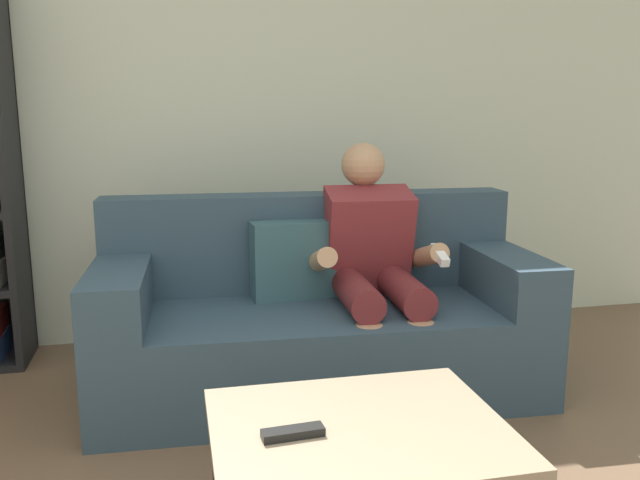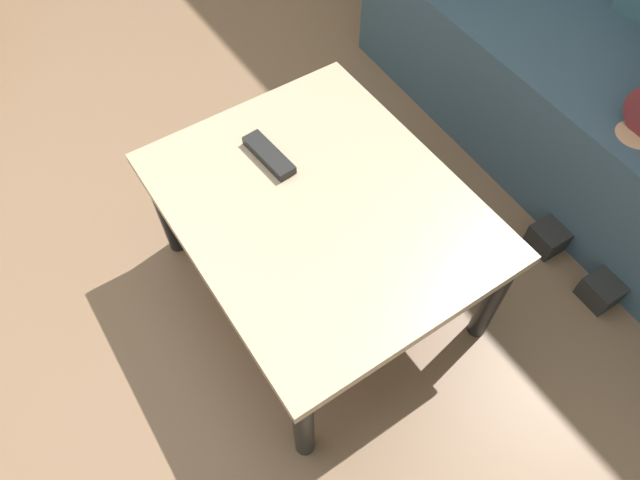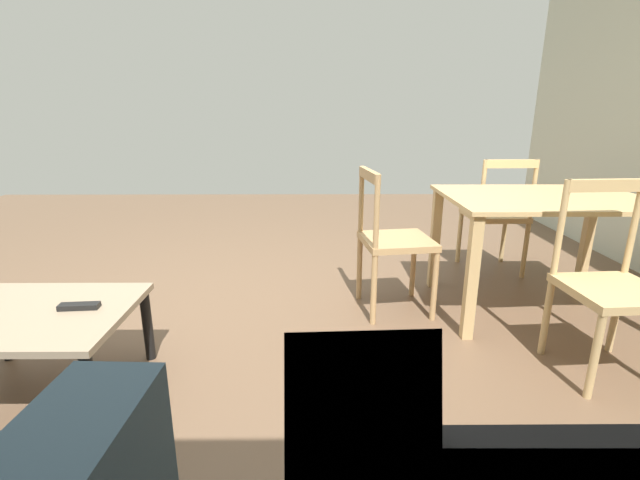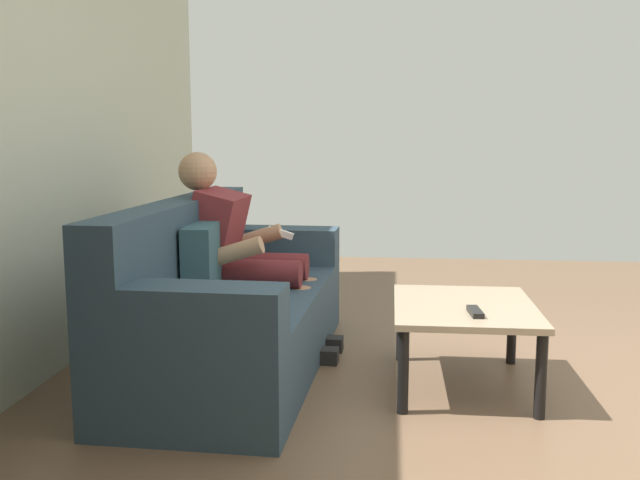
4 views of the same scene
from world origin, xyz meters
name	(u,v)px [view 2 (image 2 of 4)]	position (x,y,z in m)	size (l,w,h in m)	color
ground_plane	(2,250)	(0.00, 0.00, 0.00)	(8.44, 8.44, 0.00)	brown
coffee_table	(320,215)	(0.66, 0.77, 0.36)	(0.82, 0.67, 0.41)	gray
tv_remote	(269,155)	(0.47, 0.74, 0.42)	(0.05, 0.17, 0.02)	black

